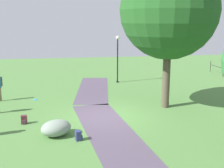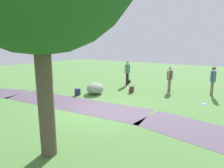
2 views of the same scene
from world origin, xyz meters
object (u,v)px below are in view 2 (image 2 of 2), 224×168
handbag_on_grass (128,81)px  frisbee_on_grass (204,104)px  lawn_boulder (95,88)px  passerby_on_path (213,79)px  backpack_by_boulder (78,92)px  woman_with_handbag (127,71)px  spare_backpack_on_lawn (132,89)px  man_near_boulder (170,77)px

handbag_on_grass → frisbee_on_grass: bearing=154.9°
lawn_boulder → passerby_on_path: 6.95m
backpack_by_boulder → frisbee_on_grass: size_ratio=1.69×
passerby_on_path → backpack_by_boulder: bearing=33.4°
woman_with_handbag → backpack_by_boulder: woman_with_handbag is taller
lawn_boulder → backpack_by_boulder: (0.63, 0.88, -0.14)m
woman_with_handbag → handbag_on_grass: 1.20m
woman_with_handbag → passerby_on_path: size_ratio=1.05×
woman_with_handbag → passerby_on_path: bearing=-179.6°
passerby_on_path → frisbee_on_grass: bearing=88.5°
lawn_boulder → handbag_on_grass: (-0.01, -4.15, -0.19)m
passerby_on_path → woman_with_handbag: bearing=0.4°
lawn_boulder → passerby_on_path: (-5.98, -3.48, 0.66)m
woman_with_handbag → spare_backpack_on_lawn: bearing=126.1°
man_near_boulder → passerby_on_path: (-2.43, -0.30, 0.08)m
woman_with_handbag → man_near_boulder: 3.27m
woman_with_handbag → backpack_by_boulder: size_ratio=4.53×
woman_with_handbag → backpack_by_boulder: (0.94, 4.32, -0.87)m
man_near_boulder → spare_backpack_on_lawn: bearing=42.1°
man_near_boulder → backpack_by_boulder: bearing=44.1°
man_near_boulder → backpack_by_boulder: 5.88m
frisbee_on_grass → lawn_boulder: bearing=13.1°
man_near_boulder → passerby_on_path: bearing=-172.9°
frisbee_on_grass → spare_backpack_on_lawn: bearing=-1.8°
frisbee_on_grass → woman_with_handbag: bearing=-20.1°
passerby_on_path → handbag_on_grass: (5.97, -0.67, -0.86)m
handbag_on_grass → woman_with_handbag: bearing=111.9°
backpack_by_boulder → spare_backpack_on_lawn: 3.35m
passerby_on_path → frisbee_on_grass: (0.06, 2.10, -0.99)m
man_near_boulder → handbag_on_grass: size_ratio=4.80×
passerby_on_path → frisbee_on_grass: passerby_on_path is taller
lawn_boulder → frisbee_on_grass: bearing=-166.9°
man_near_boulder → passerby_on_path: size_ratio=0.93×
backpack_by_boulder → woman_with_handbag: bearing=-102.2°
frisbee_on_grass → handbag_on_grass: bearing=-25.1°
handbag_on_grass → frisbee_on_grass: 6.53m
passerby_on_path → handbag_on_grass: size_ratio=5.18×
man_near_boulder → backpack_by_boulder: man_near_boulder is taller
woman_with_handbag → frisbee_on_grass: woman_with_handbag is taller
lawn_boulder → handbag_on_grass: 4.16m
lawn_boulder → woman_with_handbag: (-0.30, -3.44, 0.73)m
backpack_by_boulder → frisbee_on_grass: 6.94m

